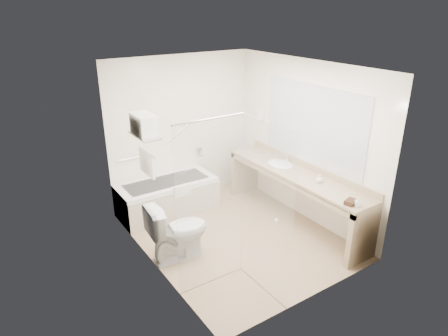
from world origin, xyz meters
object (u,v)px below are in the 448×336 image
bathtub (167,197)px  amenity_basket (351,202)px  vanity_counter (295,185)px  toilet (178,231)px  water_bottle_left (278,159)px

bathtub → amenity_basket: bearing=-61.4°
vanity_counter → toilet: (-1.97, 0.14, -0.24)m
vanity_counter → amenity_basket: bearing=-96.8°
vanity_counter → bathtub: bearing=137.6°
water_bottle_left → amenity_basket: bearing=-94.2°
vanity_counter → toilet: 1.99m
amenity_basket → toilet: bearing=144.8°
vanity_counter → water_bottle_left: water_bottle_left is taller
bathtub → toilet: size_ratio=1.94×
vanity_counter → toilet: vanity_counter is taller
bathtub → water_bottle_left: (1.50, -0.98, 0.66)m
toilet → amenity_basket: amenity_basket is taller
toilet → water_bottle_left: bearing=-77.1°
toilet → water_bottle_left: 2.04m
bathtub → amenity_basket: amenity_basket is taller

